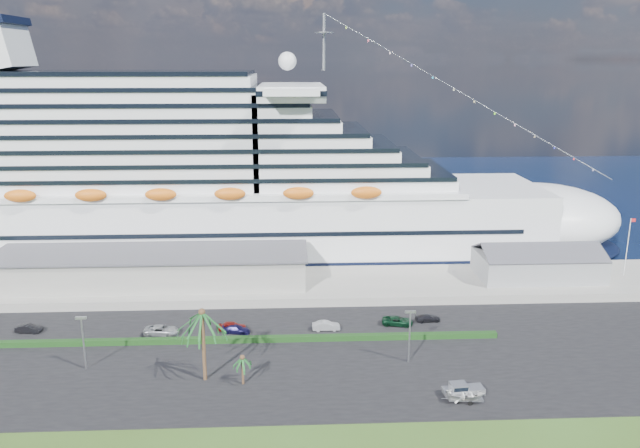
{
  "coord_description": "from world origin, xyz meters",
  "views": [
    {
      "loc": [
        2.7,
        -76.99,
        44.33
      ],
      "look_at": [
        7.6,
        30.0,
        16.02
      ],
      "focal_mm": 35.0,
      "sensor_mm": 36.0,
      "label": 1
    }
  ],
  "objects_px": {
    "pickup_truck": "(463,389)",
    "boat_trailer": "(466,395)",
    "cruise_ship": "(186,185)",
    "parked_car_3": "(237,329)"
  },
  "relations": [
    {
      "from": "pickup_truck",
      "to": "boat_trailer",
      "type": "bearing_deg",
      "value": -89.64
    },
    {
      "from": "cruise_ship",
      "to": "boat_trailer",
      "type": "relative_size",
      "value": 32.56
    },
    {
      "from": "parked_car_3",
      "to": "boat_trailer",
      "type": "distance_m",
      "value": 39.78
    },
    {
      "from": "cruise_ship",
      "to": "parked_car_3",
      "type": "distance_m",
      "value": 49.47
    },
    {
      "from": "cruise_ship",
      "to": "parked_car_3",
      "type": "bearing_deg",
      "value": -71.71
    },
    {
      "from": "cruise_ship",
      "to": "pickup_truck",
      "type": "distance_m",
      "value": 82.73
    },
    {
      "from": "boat_trailer",
      "to": "parked_car_3",
      "type": "bearing_deg",
      "value": 144.31
    },
    {
      "from": "pickup_truck",
      "to": "boat_trailer",
      "type": "xyz_separation_m",
      "value": [
        0.01,
        -1.39,
        0.03
      ]
    },
    {
      "from": "parked_car_3",
      "to": "boat_trailer",
      "type": "height_order",
      "value": "boat_trailer"
    },
    {
      "from": "boat_trailer",
      "to": "pickup_truck",
      "type": "bearing_deg",
      "value": 90.36
    }
  ]
}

